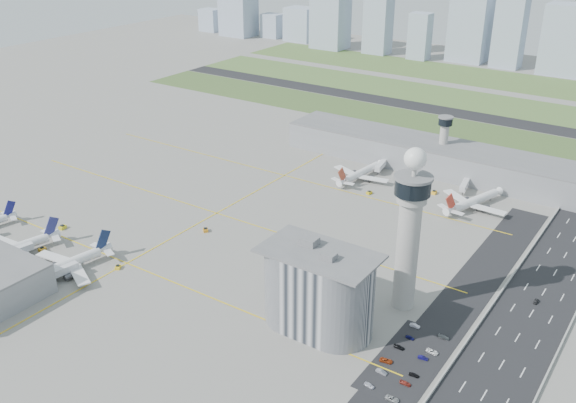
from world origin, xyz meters
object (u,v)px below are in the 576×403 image
Objects in this scene: car_lot_0 at (369,385)px; car_lot_6 at (392,399)px; jet_bridge_far_0 at (384,164)px; car_lot_7 at (405,383)px; tug_3 at (206,230)px; car_lot_5 at (415,326)px; car_lot_2 at (386,361)px; car_lot_4 at (410,338)px; control_tower at (410,224)px; airplane_near_b at (9,244)px; car_lot_9 at (423,358)px; tug_2 at (118,267)px; jet_bridge_far_1 at (466,183)px; tug_5 at (434,192)px; airplane_far_a at (361,169)px; car_lot_11 at (444,337)px; admin_building at (318,290)px; tug_0 at (62,227)px; tug_4 at (369,192)px; tug_1 at (42,249)px; car_hw_1 at (536,301)px; airplane_near_c at (62,260)px; car_lot_8 at (414,375)px; car_lot_3 at (399,347)px; car_lot_10 at (432,352)px; jet_bridge_near_1 at (2,259)px; jet_bridge_near_2 at (46,280)px; car_lot_1 at (382,372)px; secondary_tower at (444,138)px.

car_lot_6 reaches higher than car_lot_0.
jet_bridge_far_0 is 188.32m from car_lot_7.
car_lot_5 is (113.48, -14.55, -0.30)m from tug_3.
car_lot_2 reaches higher than car_lot_4.
control_tower is 1.44× the size of airplane_near_b.
tug_2 is at bearing 89.46° from car_lot_9.
jet_bridge_far_1 is 175.49m from car_lot_0.
airplane_far_a is at bearing 0.05° from tug_5.
admin_building is at bearing 113.38° from car_lot_11.
tug_0 reaches higher than car_lot_9.
tug_4 is 0.85× the size of car_lot_9.
tug_1 is 173.45m from car_lot_9.
car_hw_1 is at bearing 20.50° from tug_1.
car_lot_8 is at bearing 108.41° from airplane_near_c.
airplane_near_b is at bearing 95.49° from car_lot_6.
admin_building is 11.71× the size of car_lot_0.
car_lot_3 is (70.36, -111.67, -0.31)m from tug_4.
car_lot_7 is at bearing -132.94° from car_lot_2.
tug_3 reaches higher than car_lot_11.
tug_1 is at bearing -70.76° from tug_0.
car_lot_5 is at bearing 50.74° from car_lot_10.
car_lot_7 is at bearing 168.95° from car_lot_8.
tug_2 is 0.72× the size of car_lot_11.
control_tower is at bearing -56.00° from jet_bridge_near_1.
car_lot_4 is 24.72m from car_lot_7.
car_lot_8 is at bearing -69.35° from jet_bridge_near_1.
jet_bridge_near_2 is 4.14× the size of tug_0.
jet_bridge_near_1 reaches higher than car_lot_3.
car_lot_11 is at bearing 110.01° from tug_5.
tug_2 is 169.73m from tug_5.
car_lot_4 is (0.83, 7.19, -0.01)m from car_lot_3.
car_lot_6 is (123.57, -54.08, -0.29)m from tug_3.
car_lot_0 is (81.15, -172.69, -2.24)m from jet_bridge_far_0.
car_lot_8 is (40.94, -5.93, -14.73)m from admin_building.
tug_0 is at bearing 153.45° from airplane_far_a.
airplane_near_b is 181.10m from car_lot_8.
car_lot_1 is at bearing -31.17° from tug_2.
tug_1 is at bearing 68.35° from tug_4.
jet_bridge_near_2 reaches higher than car_lot_6.
admin_building is 44.40m from car_lot_7.
tug_2 is at bearing 57.57° from tug_5.
car_lot_9 is (123.43, -30.02, -0.34)m from tug_3.
secondary_tower is 2.28× the size of jet_bridge_far_0.
jet_bridge_near_1 is 1.00× the size of jet_bridge_far_0.
tug_1 is 0.71× the size of car_lot_10.
tug_5 is at bearing 23.08° from car_lot_11.
jet_bridge_far_1 is 3.65× the size of car_lot_3.
tug_1 is at bearing -0.67° from jet_bridge_near_1.
car_lot_3 is (135.60, 43.65, -2.29)m from jet_bridge_near_2.
secondary_tower reaches higher than jet_bridge_near_1.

